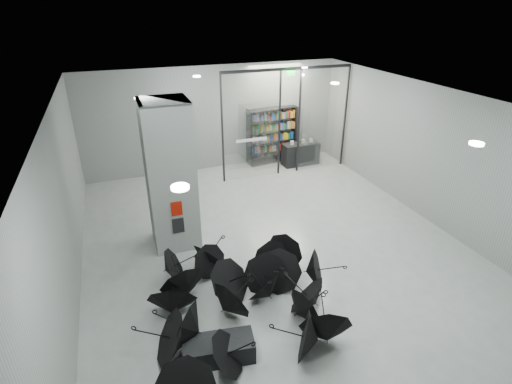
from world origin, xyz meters
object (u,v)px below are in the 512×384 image
object	(u,v)px
column	(170,176)
umbrella_cluster	(240,301)
bench	(219,349)
shop_counter	(300,154)
bookshelf	(272,136)

from	to	relation	value
column	umbrella_cluster	distance (m)	3.81
bench	shop_counter	xyz separation A→B (m)	(5.78, 8.42, 0.23)
bench	umbrella_cluster	world-z (taller)	umbrella_cluster
bench	bookshelf	bearing A→B (deg)	71.33
bench	umbrella_cluster	size ratio (longest dim) A/B	0.28
column	shop_counter	world-z (taller)	column
column	bookshelf	bearing A→B (deg)	44.47
bench	umbrella_cluster	distance (m)	1.27
column	bookshelf	world-z (taller)	column
shop_counter	umbrella_cluster	world-z (taller)	umbrella_cluster
bench	bookshelf	size ratio (longest dim) A/B	0.59
bench	shop_counter	world-z (taller)	shop_counter
bookshelf	umbrella_cluster	bearing A→B (deg)	-124.96
column	bookshelf	size ratio (longest dim) A/B	1.76
column	bench	bearing A→B (deg)	-89.49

